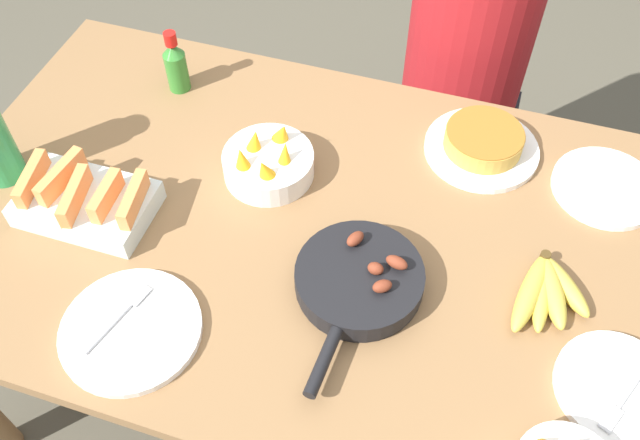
# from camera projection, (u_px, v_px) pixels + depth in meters

# --- Properties ---
(ground_plane) EXTENTS (14.00, 14.00, 0.00)m
(ground_plane) POSITION_uv_depth(u_px,v_px,m) (320.00, 383.00, 1.98)
(ground_plane) COLOR #565142
(dining_table) EXTENTS (1.64, 0.98, 0.75)m
(dining_table) POSITION_uv_depth(u_px,v_px,m) (320.00, 255.00, 1.46)
(dining_table) COLOR olive
(dining_table) RESTS_ON ground_plane
(banana_bunch) EXTENTS (0.16, 0.20, 0.04)m
(banana_bunch) POSITION_uv_depth(u_px,v_px,m) (545.00, 290.00, 1.28)
(banana_bunch) COLOR gold
(banana_bunch) RESTS_ON dining_table
(melon_tray) EXTENTS (0.27, 0.17, 0.10)m
(melon_tray) POSITION_uv_depth(u_px,v_px,m) (85.00, 201.00, 1.39)
(melon_tray) COLOR silver
(melon_tray) RESTS_ON dining_table
(skillet) EXTENTS (0.25, 0.38, 0.08)m
(skillet) POSITION_uv_depth(u_px,v_px,m) (359.00, 281.00, 1.28)
(skillet) COLOR black
(skillet) RESTS_ON dining_table
(frittata_plate_center) EXTENTS (0.26, 0.26, 0.06)m
(frittata_plate_center) POSITION_uv_depth(u_px,v_px,m) (483.00, 143.00, 1.51)
(frittata_plate_center) COLOR white
(frittata_plate_center) RESTS_ON dining_table
(empty_plate_near_front) EXTENTS (0.26, 0.26, 0.02)m
(empty_plate_near_front) POSITION_uv_depth(u_px,v_px,m) (131.00, 330.00, 1.24)
(empty_plate_near_front) COLOR white
(empty_plate_near_front) RESTS_ON dining_table
(empty_plate_far_left) EXTENTS (0.23, 0.23, 0.02)m
(empty_plate_far_left) POSITION_uv_depth(u_px,v_px,m) (606.00, 187.00, 1.45)
(empty_plate_far_left) COLOR white
(empty_plate_far_left) RESTS_ON dining_table
(empty_plate_far_right) EXTENTS (0.22, 0.22, 0.02)m
(empty_plate_far_right) POSITION_uv_depth(u_px,v_px,m) (617.00, 388.00, 1.17)
(empty_plate_far_right) COLOR white
(empty_plate_far_right) RESTS_ON dining_table
(fruit_bowl_citrus) EXTENTS (0.20, 0.20, 0.11)m
(fruit_bowl_citrus) POSITION_uv_depth(u_px,v_px,m) (268.00, 163.00, 1.46)
(fruit_bowl_citrus) COLOR white
(fruit_bowl_citrus) RESTS_ON dining_table
(hot_sauce_bottle) EXTENTS (0.05, 0.05, 0.16)m
(hot_sauce_bottle) POSITION_uv_depth(u_px,v_px,m) (176.00, 65.00, 1.61)
(hot_sauce_bottle) COLOR #337F2D
(hot_sauce_bottle) RESTS_ON dining_table
(person_figure) EXTENTS (0.36, 0.36, 1.23)m
(person_figure) POSITION_uv_depth(u_px,v_px,m) (457.00, 100.00, 1.98)
(person_figure) COLOR black
(person_figure) RESTS_ON ground_plane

